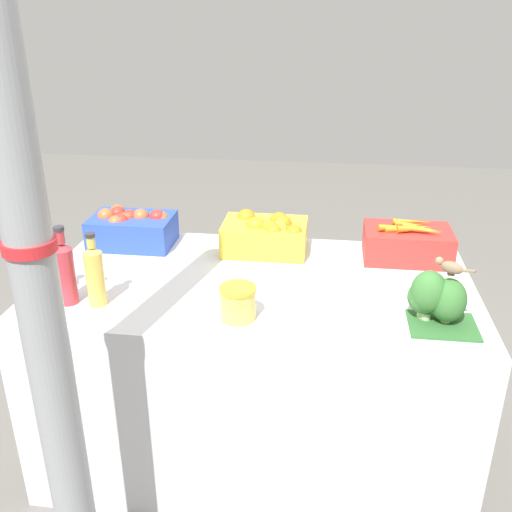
{
  "coord_description": "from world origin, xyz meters",
  "views": [
    {
      "loc": [
        0.25,
        -1.95,
        1.76
      ],
      "look_at": [
        0.0,
        0.0,
        0.9
      ],
      "focal_mm": 40.0,
      "sensor_mm": 36.0,
      "label": 1
    }
  ],
  "objects_px": {
    "carrot_crate": "(407,242)",
    "apple_crate": "(132,228)",
    "orange_crate": "(267,234)",
    "juice_bottle_cloudy": "(37,269)",
    "pickle_jar": "(238,303)",
    "broccoli_pile": "(435,298)",
    "juice_bottle_ruby": "(65,271)",
    "juice_bottle_golden": "(95,275)",
    "sparrow_bird": "(450,267)",
    "support_pole": "(36,287)"
  },
  "relations": [
    {
      "from": "support_pole",
      "to": "juice_bottle_golden",
      "type": "bearing_deg",
      "value": 98.81
    },
    {
      "from": "carrot_crate",
      "to": "pickle_jar",
      "type": "height_order",
      "value": "carrot_crate"
    },
    {
      "from": "juice_bottle_cloudy",
      "to": "sparrow_bird",
      "type": "relative_size",
      "value": 2.45
    },
    {
      "from": "broccoli_pile",
      "to": "juice_bottle_cloudy",
      "type": "xyz_separation_m",
      "value": [
        -1.36,
        -0.03,
        0.04
      ]
    },
    {
      "from": "carrot_crate",
      "to": "juice_bottle_cloudy",
      "type": "height_order",
      "value": "juice_bottle_cloudy"
    },
    {
      "from": "support_pole",
      "to": "juice_bottle_ruby",
      "type": "distance_m",
      "value": 0.58
    },
    {
      "from": "broccoli_pile",
      "to": "juice_bottle_cloudy",
      "type": "relative_size",
      "value": 0.76
    },
    {
      "from": "carrot_crate",
      "to": "juice_bottle_ruby",
      "type": "height_order",
      "value": "juice_bottle_ruby"
    },
    {
      "from": "juice_bottle_cloudy",
      "to": "sparrow_bird",
      "type": "bearing_deg",
      "value": 0.54
    },
    {
      "from": "juice_bottle_golden",
      "to": "pickle_jar",
      "type": "bearing_deg",
      "value": -3.79
    },
    {
      "from": "carrot_crate",
      "to": "sparrow_bird",
      "type": "bearing_deg",
      "value": -83.61
    },
    {
      "from": "juice_bottle_cloudy",
      "to": "pickle_jar",
      "type": "xyz_separation_m",
      "value": [
        0.71,
        -0.03,
        -0.07
      ]
    },
    {
      "from": "juice_bottle_golden",
      "to": "sparrow_bird",
      "type": "distance_m",
      "value": 1.18
    },
    {
      "from": "orange_crate",
      "to": "pickle_jar",
      "type": "relative_size",
      "value": 2.83
    },
    {
      "from": "pickle_jar",
      "to": "broccoli_pile",
      "type": "bearing_deg",
      "value": 5.33
    },
    {
      "from": "orange_crate",
      "to": "sparrow_bird",
      "type": "xyz_separation_m",
      "value": [
        0.64,
        -0.53,
        0.13
      ]
    },
    {
      "from": "orange_crate",
      "to": "carrot_crate",
      "type": "height_order",
      "value": "orange_crate"
    },
    {
      "from": "broccoli_pile",
      "to": "sparrow_bird",
      "type": "relative_size",
      "value": 1.86
    },
    {
      "from": "orange_crate",
      "to": "juice_bottle_ruby",
      "type": "relative_size",
      "value": 1.23
    },
    {
      "from": "juice_bottle_ruby",
      "to": "juice_bottle_golden",
      "type": "xyz_separation_m",
      "value": [
        0.11,
        0.0,
        -0.01
      ]
    },
    {
      "from": "broccoli_pile",
      "to": "sparrow_bird",
      "type": "bearing_deg",
      "value": -25.47
    },
    {
      "from": "support_pole",
      "to": "sparrow_bird",
      "type": "xyz_separation_m",
      "value": [
        1.1,
        0.52,
        -0.12
      ]
    },
    {
      "from": "orange_crate",
      "to": "juice_bottle_golden",
      "type": "relative_size",
      "value": 1.31
    },
    {
      "from": "juice_bottle_ruby",
      "to": "sparrow_bird",
      "type": "relative_size",
      "value": 2.35
    },
    {
      "from": "apple_crate",
      "to": "juice_bottle_cloudy",
      "type": "distance_m",
      "value": 0.57
    },
    {
      "from": "orange_crate",
      "to": "sparrow_bird",
      "type": "relative_size",
      "value": 2.88
    },
    {
      "from": "juice_bottle_golden",
      "to": "broccoli_pile",
      "type": "bearing_deg",
      "value": 1.34
    },
    {
      "from": "juice_bottle_ruby",
      "to": "juice_bottle_golden",
      "type": "relative_size",
      "value": 1.07
    },
    {
      "from": "broccoli_pile",
      "to": "sparrow_bird",
      "type": "distance_m",
      "value": 0.12
    },
    {
      "from": "carrot_crate",
      "to": "apple_crate",
      "type": "bearing_deg",
      "value": 179.89
    },
    {
      "from": "carrot_crate",
      "to": "juice_bottle_golden",
      "type": "xyz_separation_m",
      "value": [
        -1.12,
        -0.55,
        0.04
      ]
    },
    {
      "from": "juice_bottle_golden",
      "to": "sparrow_bird",
      "type": "height_order",
      "value": "juice_bottle_golden"
    },
    {
      "from": "support_pole",
      "to": "sparrow_bird",
      "type": "height_order",
      "value": "support_pole"
    },
    {
      "from": "broccoli_pile",
      "to": "pickle_jar",
      "type": "distance_m",
      "value": 0.65
    },
    {
      "from": "support_pole",
      "to": "juice_bottle_cloudy",
      "type": "relative_size",
      "value": 7.55
    },
    {
      "from": "broccoli_pile",
      "to": "support_pole",
      "type": "bearing_deg",
      "value": -153.55
    },
    {
      "from": "sparrow_bird",
      "to": "pickle_jar",
      "type": "bearing_deg",
      "value": 35.42
    },
    {
      "from": "juice_bottle_golden",
      "to": "juice_bottle_ruby",
      "type": "bearing_deg",
      "value": -180.0
    },
    {
      "from": "broccoli_pile",
      "to": "carrot_crate",
      "type": "bearing_deg",
      "value": 93.39
    },
    {
      "from": "apple_crate",
      "to": "carrot_crate",
      "type": "xyz_separation_m",
      "value": [
        1.17,
        -0.0,
        -0.01
      ]
    },
    {
      "from": "pickle_jar",
      "to": "sparrow_bird",
      "type": "distance_m",
      "value": 0.69
    },
    {
      "from": "apple_crate",
      "to": "pickle_jar",
      "type": "xyz_separation_m",
      "value": [
        0.56,
        -0.58,
        -0.02
      ]
    },
    {
      "from": "support_pole",
      "to": "carrot_crate",
      "type": "bearing_deg",
      "value": 45.42
    },
    {
      "from": "juice_bottle_cloudy",
      "to": "juice_bottle_ruby",
      "type": "relative_size",
      "value": 1.04
    },
    {
      "from": "support_pole",
      "to": "broccoli_pile",
      "type": "relative_size",
      "value": 9.93
    },
    {
      "from": "support_pole",
      "to": "juice_bottle_golden",
      "type": "height_order",
      "value": "support_pole"
    },
    {
      "from": "orange_crate",
      "to": "pickle_jar",
      "type": "bearing_deg",
      "value": -93.25
    },
    {
      "from": "orange_crate",
      "to": "juice_bottle_cloudy",
      "type": "height_order",
      "value": "juice_bottle_cloudy"
    },
    {
      "from": "broccoli_pile",
      "to": "juice_bottle_ruby",
      "type": "bearing_deg",
      "value": -178.78
    },
    {
      "from": "juice_bottle_ruby",
      "to": "juice_bottle_cloudy",
      "type": "bearing_deg",
      "value": 180.0
    }
  ]
}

